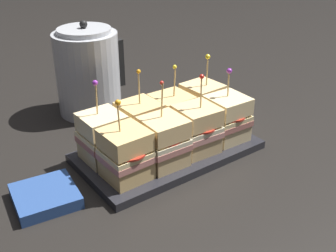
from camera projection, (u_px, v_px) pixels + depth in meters
ground_plane at (168, 155)px, 0.95m from camera, size 6.00×6.00×0.00m
serving_platter at (168, 151)px, 0.95m from camera, size 0.40×0.22×0.02m
sandwich_front_far_left at (126, 155)px, 0.82m from camera, size 0.09×0.09×0.17m
sandwich_front_center_left at (164, 142)px, 0.86m from camera, size 0.09×0.09×0.18m
sandwich_front_center_right at (197, 129)px, 0.91m from camera, size 0.09×0.09×0.18m
sandwich_front_far_right at (227, 118)px, 0.96m from camera, size 0.09×0.09×0.17m
sandwich_back_far_left at (103, 137)px, 0.88m from camera, size 0.09×0.09×0.18m
sandwich_back_center_left at (140, 125)px, 0.93m from camera, size 0.09×0.09×0.18m
sandwich_back_center_right at (172, 115)px, 0.98m from camera, size 0.09×0.09×0.17m
sandwich_back_far_right at (202, 105)px, 1.03m from camera, size 0.09×0.09×0.18m
kettle_steel at (88, 72)px, 1.11m from camera, size 0.19×0.17×0.25m
napkin_stack at (45, 195)px, 0.80m from camera, size 0.13×0.13×0.02m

